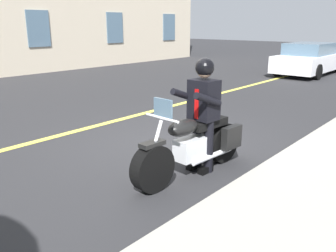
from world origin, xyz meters
The scene contains 5 objects.
ground_plane centered at (0.00, 0.00, 0.00)m, with size 80.00×80.00×0.00m, color #28282B.
lane_center_stripe centered at (0.00, -2.00, 0.01)m, with size 60.00×0.16×0.01m, color #E5DB4C.
motorcycle_main centered at (0.74, 1.22, 0.45)m, with size 2.22×0.69×1.26m.
rider_main centered at (0.55, 1.23, 1.04)m, with size 0.65×0.58×1.74m.
car_silver centered at (-11.53, -1.49, 0.69)m, with size 4.60×1.92×1.40m.
Camera 1 is at (4.81, 4.22, 2.21)m, focal length 37.93 mm.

